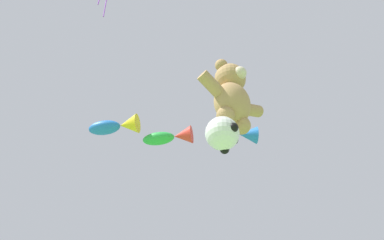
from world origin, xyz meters
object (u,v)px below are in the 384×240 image
teddy_bear_kite (232,95)px  fish_kite_emerald (171,137)px  soccer_ball_kite (223,134)px  fish_kite_cobalt (117,126)px  fish_kite_magenta (236,134)px

teddy_bear_kite → fish_kite_emerald: (0.54, 3.62, 0.99)m
fish_kite_emerald → soccer_ball_kite: bearing=-107.2°
soccer_ball_kite → fish_kite_cobalt: (-0.36, 5.09, 3.43)m
teddy_bear_kite → fish_kite_emerald: fish_kite_emerald is taller
soccer_ball_kite → fish_kite_emerald: (1.16, 3.74, 2.87)m
teddy_bear_kite → fish_kite_magenta: bearing=41.6°
teddy_bear_kite → fish_kite_cobalt: bearing=101.1°
soccer_ball_kite → fish_kite_magenta: fish_kite_magenta is taller
fish_kite_cobalt → teddy_bear_kite: bearing=-78.9°
teddy_bear_kite → fish_kite_cobalt: fish_kite_cobalt is taller
teddy_bear_kite → fish_kite_emerald: size_ratio=1.40×
fish_kite_magenta → fish_kite_emerald: bearing=136.8°
fish_kite_magenta → fish_kite_emerald: fish_kite_magenta is taller
fish_kite_emerald → fish_kite_cobalt: size_ratio=0.95×
fish_kite_magenta → fish_kite_cobalt: size_ratio=0.94×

